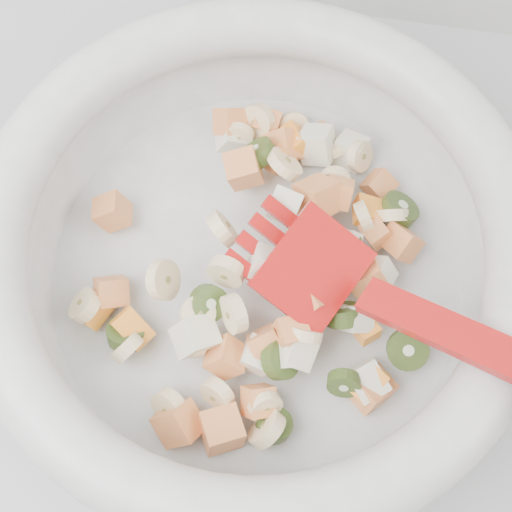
# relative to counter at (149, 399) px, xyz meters

# --- Properties ---
(counter) EXTENTS (2.00, 0.60, 0.90)m
(counter) POSITION_rel_counter_xyz_m (0.00, 0.00, 0.00)
(counter) COLOR #96959A
(counter) RESTS_ON ground
(mixing_bowl) EXTENTS (0.45, 0.37, 0.15)m
(mixing_bowl) POSITION_rel_counter_xyz_m (0.14, 0.03, 0.51)
(mixing_bowl) COLOR silver
(mixing_bowl) RESTS_ON counter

